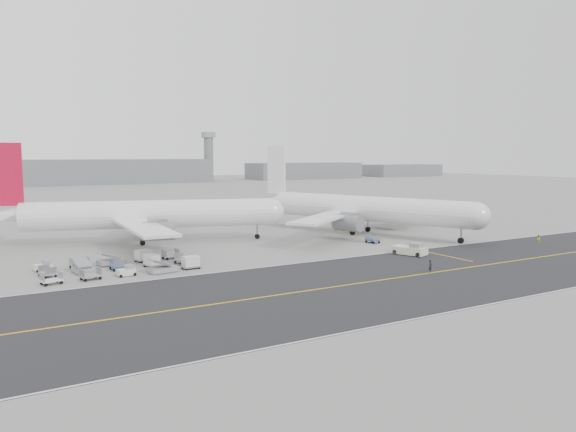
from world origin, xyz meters
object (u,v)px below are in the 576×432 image
airliner_b (362,208)px  ground_crew_b (538,239)px  ground_crew_a (430,266)px  control_tower (209,155)px  airliner_a (144,214)px  jet_bridge (386,208)px  pushback_tug (410,250)px

airliner_b → ground_crew_b: 35.03m
ground_crew_a → ground_crew_b: bearing=1.3°
airliner_b → ground_crew_a: 40.47m
control_tower → airliner_a: size_ratio=0.58×
jet_bridge → ground_crew_a: size_ratio=8.46×
ground_crew_a → ground_crew_b: (36.92, 9.08, -0.06)m
control_tower → ground_crew_a: (-81.88, -282.69, -15.32)m
control_tower → jet_bridge: size_ratio=1.99×
airliner_b → airliner_a: bearing=144.2°
control_tower → pushback_tug: (-74.52, -270.50, -15.39)m
jet_bridge → ground_crew_b: 37.41m
ground_crew_a → jet_bridge: bearing=44.1°
airliner_a → ground_crew_a: bearing=-132.6°
airliner_b → jet_bridge: size_ratio=3.33×
pushback_tug → jet_bridge: size_ratio=0.47×
control_tower → ground_crew_b: (-44.95, -273.61, -15.38)m
control_tower → ground_crew_b: 277.70m
pushback_tug → ground_crew_b: (29.57, -3.11, 0.00)m
control_tower → airliner_b: bearing=-105.0°
airliner_b → control_tower: bearing=53.4°
control_tower → jet_bridge: (-51.67, -236.95, -12.12)m
airliner_a → ground_crew_b: (64.70, -38.86, -4.62)m
airliner_a → jet_bridge: (57.98, -2.20, -1.36)m
pushback_tug → jet_bridge: bearing=35.7°
control_tower → airliner_b: (-65.79, -245.83, -10.79)m
ground_crew_b → pushback_tug: bearing=-20.5°
jet_bridge → ground_crew_b: size_ratio=9.04×
control_tower → ground_crew_a: bearing=-106.2°
airliner_b → pushback_tug: airliner_b is taller
airliner_a → ground_crew_a: (27.78, -47.93, -4.56)m
airliner_a → jet_bridge: bearing=-74.9°
jet_bridge → ground_crew_a: (-30.20, -45.73, -3.20)m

